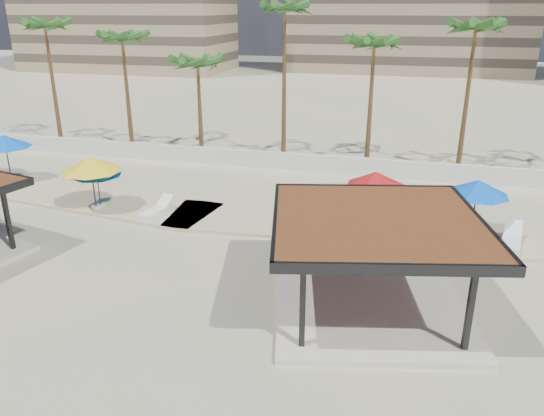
{
  "coord_description": "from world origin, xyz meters",
  "views": [
    {
      "loc": [
        5.61,
        -17.27,
        10.29
      ],
      "look_at": [
        -0.3,
        5.28,
        1.4
      ],
      "focal_mm": 35.0,
      "sensor_mm": 36.0,
      "label": 1
    }
  ],
  "objects": [
    {
      "name": "umbrella_d",
      "position": [
        8.92,
        7.58,
        2.45
      ],
      "size": [
        3.81,
        3.81,
        2.64
      ],
      "rotation": [
        0.0,
        0.0,
        0.35
      ],
      "color": "beige",
      "rests_on": "promenade"
    },
    {
      "name": "promenade",
      "position": [
        2.0,
        7.67,
        0.06
      ],
      "size": [
        44.45,
        7.97,
        0.24
      ],
      "color": "#C6B284",
      "rests_on": "ground"
    },
    {
      "name": "ground",
      "position": [
        0.0,
        0.0,
        0.0
      ],
      "size": [
        200.0,
        200.0,
        0.0
      ],
      "primitive_type": "plane",
      "color": "#C8B184",
      "rests_on": "ground"
    },
    {
      "name": "palm_f",
      "position": [
        9.0,
        18.6,
        8.8
      ],
      "size": [
        3.0,
        3.0,
        10.0
      ],
      "color": "brown",
      "rests_on": "ground"
    },
    {
      "name": "boundary_wall",
      "position": [
        0.0,
        16.0,
        0.6
      ],
      "size": [
        56.0,
        0.3,
        1.2
      ],
      "primitive_type": "cube",
      "color": "silver",
      "rests_on": "ground"
    },
    {
      "name": "umbrella_b",
      "position": [
        -10.23,
        5.99,
        2.61
      ],
      "size": [
        4.15,
        4.15,
        2.82
      ],
      "rotation": [
        0.0,
        0.0,
        -0.39
      ],
      "color": "beige",
      "rests_on": "promenade"
    },
    {
      "name": "palm_c",
      "position": [
        -9.0,
        18.1,
        6.44
      ],
      "size": [
        3.0,
        3.0,
        7.5
      ],
      "color": "brown",
      "rests_on": "ground"
    },
    {
      "name": "umbrella_a",
      "position": [
        -18.21,
        9.2,
        2.58
      ],
      "size": [
        3.34,
        3.34,
        2.8
      ],
      "rotation": [
        0.0,
        0.0,
        -0.06
      ],
      "color": "beige",
      "rests_on": "promenade"
    },
    {
      "name": "palm_d",
      "position": [
        -3.0,
        18.9,
        9.77
      ],
      "size": [
        3.0,
        3.0,
        11.05
      ],
      "color": "brown",
      "rests_on": "ground"
    },
    {
      "name": "umbrella_f",
      "position": [
        -10.17,
        6.33,
        2.2
      ],
      "size": [
        2.67,
        2.67,
        2.35
      ],
      "rotation": [
        0.0,
        0.0,
        -0.01
      ],
      "color": "beige",
      "rests_on": "promenade"
    },
    {
      "name": "lounger_a",
      "position": [
        -6.61,
        5.85,
        0.38
      ],
      "size": [
        1.16,
        2.31,
        0.84
      ],
      "rotation": [
        0.0,
        0.0,
        1.36
      ],
      "color": "white",
      "rests_on": "promenade"
    },
    {
      "name": "palm_e",
      "position": [
        3.0,
        18.4,
        7.83
      ],
      "size": [
        3.0,
        3.0,
        8.97
      ],
      "color": "brown",
      "rests_on": "ground"
    },
    {
      "name": "lounger_c",
      "position": [
        10.51,
        6.35,
        0.4
      ],
      "size": [
        1.21,
        2.49,
        0.91
      ],
      "rotation": [
        0.0,
        0.0,
        1.38
      ],
      "color": "white",
      "rests_on": "promenade"
    },
    {
      "name": "pavilion_central",
      "position": [
        4.85,
        -0.24,
        2.15
      ],
      "size": [
        8.48,
        8.48,
        3.6
      ],
      "rotation": [
        0.0,
        0.0,
        0.22
      ],
      "color": "beige",
      "rests_on": "ground"
    },
    {
      "name": "palm_b",
      "position": [
        -15.0,
        18.7,
        7.9
      ],
      "size": [
        3.0,
        3.0,
        9.05
      ],
      "color": "brown",
      "rests_on": "ground"
    },
    {
      "name": "umbrella_c",
      "position": [
        4.27,
        7.83,
        2.42
      ],
      "size": [
        3.79,
        3.79,
        2.61
      ],
      "rotation": [
        0.0,
        0.0,
        0.37
      ],
      "color": "beige",
      "rests_on": "promenade"
    },
    {
      "name": "palm_a",
      "position": [
        -21.0,
        18.3,
        8.66
      ],
      "size": [
        3.0,
        3.0,
        9.86
      ],
      "color": "brown",
      "rests_on": "ground"
    },
    {
      "name": "lounger_b",
      "position": [
        7.66,
        5.85,
        0.38
      ],
      "size": [
        0.77,
        2.16,
        0.81
      ],
      "rotation": [
        0.0,
        0.0,
        1.6
      ],
      "color": "white",
      "rests_on": "promenade"
    }
  ]
}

